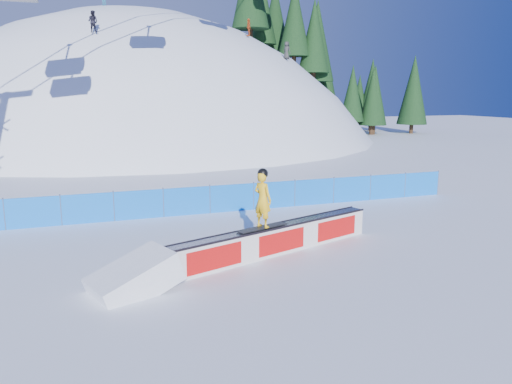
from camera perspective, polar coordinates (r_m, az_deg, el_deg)
name	(u,v)px	position (r m, az deg, el deg)	size (l,w,h in m)	color
ground	(269,239)	(17.86, 1.55, -5.38)	(160.00, 160.00, 0.00)	white
snow_hill	(142,289)	(62.68, -12.91, -10.70)	(64.00, 64.00, 64.00)	white
treeline	(329,59)	(65.00, 8.37, 14.76)	(25.73, 13.65, 20.10)	#2F1F13
safety_fence	(232,198)	(21.84, -2.75, -0.68)	(22.05, 0.05, 1.30)	blue
rail_box	(277,239)	(16.17, 2.39, -5.43)	(7.69, 3.11, 0.95)	silver
snow_ramp	(135,290)	(13.75, -13.68, -10.88)	(2.16, 1.44, 0.81)	white
snowboarder	(263,199)	(15.45, 0.77, -0.80)	(1.82, 0.90, 1.89)	black
distant_skiers	(173,20)	(48.72, -9.49, 18.77)	(18.55, 10.64, 6.74)	black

